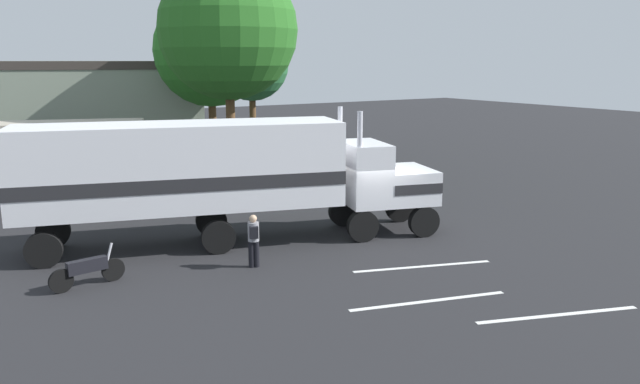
# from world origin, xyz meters

# --- Properties ---
(ground_plane) EXTENTS (120.00, 120.00, 0.00)m
(ground_plane) POSITION_xyz_m (0.00, 0.00, 0.00)
(ground_plane) COLOR #232326
(lane_stripe_near) EXTENTS (4.22, 1.56, 0.01)m
(lane_stripe_near) POSITION_xyz_m (-0.91, -3.50, 0.01)
(lane_stripe_near) COLOR silver
(lane_stripe_near) RESTS_ON ground_plane
(lane_stripe_mid) EXTENTS (4.28, 1.32, 0.01)m
(lane_stripe_mid) POSITION_xyz_m (-2.64, -5.70, 0.01)
(lane_stripe_mid) COLOR silver
(lane_stripe_mid) RESTS_ON ground_plane
(lane_stripe_far) EXTENTS (4.21, 1.60, 0.01)m
(lane_stripe_far) POSITION_xyz_m (-0.54, -8.08, 0.01)
(lane_stripe_far) COLOR silver
(lane_stripe_far) RESTS_ON ground_plane
(semi_truck) EXTENTS (14.27, 6.49, 4.50)m
(semi_truck) POSITION_xyz_m (-5.20, 2.09, 2.52)
(semi_truck) COLOR white
(semi_truck) RESTS_ON ground_plane
(person_bystander) EXTENTS (0.39, 0.48, 1.63)m
(person_bystander) POSITION_xyz_m (-5.27, -0.79, 0.89)
(person_bystander) COLOR black
(person_bystander) RESTS_ON ground_plane
(parked_bus) EXTENTS (11.23, 5.99, 3.40)m
(parked_bus) POSITION_xyz_m (-9.84, 13.82, 2.07)
(parked_bus) COLOR #BFB29E
(parked_bus) RESTS_ON ground_plane
(motorcycle) EXTENTS (2.10, 0.42, 1.12)m
(motorcycle) POSITION_xyz_m (-9.89, 0.17, 0.48)
(motorcycle) COLOR black
(motorcycle) RESTS_ON ground_plane
(tree_left) EXTENTS (6.42, 6.42, 9.91)m
(tree_left) POSITION_xyz_m (0.92, 17.04, 6.69)
(tree_left) COLOR brown
(tree_left) RESTS_ON ground_plane
(tree_center) EXTENTS (4.98, 4.98, 8.40)m
(tree_center) POSITION_xyz_m (5.71, 21.50, 5.89)
(tree_center) COLOR brown
(tree_center) RESTS_ON ground_plane
(tree_right) EXTENTS (6.58, 6.58, 10.85)m
(tree_right) POSITION_xyz_m (-0.72, 10.80, 7.54)
(tree_right) COLOR brown
(tree_right) RESTS_ON ground_plane
(building_backdrop) EXTENTS (18.92, 10.94, 6.10)m
(building_backdrop) POSITION_xyz_m (-6.26, 24.96, 3.26)
(building_backdrop) COLOR gray
(building_backdrop) RESTS_ON ground_plane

